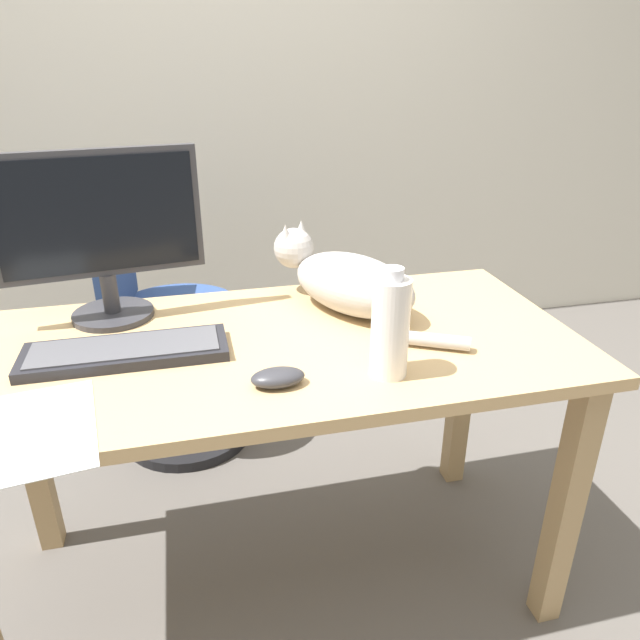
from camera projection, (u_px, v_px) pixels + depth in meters
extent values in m
plane|color=#59544F|center=(282.00, 574.00, 1.67)|extent=(8.00, 8.00, 0.00)
cube|color=beige|center=(210.00, 67.00, 2.49)|extent=(6.00, 0.04, 2.60)
cube|color=tan|center=(274.00, 347.00, 1.37)|extent=(1.43, 0.68, 0.03)
cube|color=tan|center=(566.00, 507.00, 1.41)|extent=(0.06, 0.06, 0.72)
cube|color=tan|center=(30.00, 446.00, 1.63)|extent=(0.06, 0.06, 0.72)
cube|color=tan|center=(461.00, 388.00, 1.91)|extent=(0.06, 0.06, 0.72)
cylinder|color=black|center=(189.00, 429.00, 2.28)|extent=(0.48, 0.48, 0.04)
cylinder|color=black|center=(184.00, 380.00, 2.19)|extent=(0.06, 0.06, 0.48)
cylinder|color=navy|center=(176.00, 313.00, 2.07)|extent=(0.44, 0.44, 0.06)
cube|color=navy|center=(113.00, 253.00, 1.96)|extent=(0.10, 0.36, 0.40)
cylinder|color=#333338|center=(113.00, 314.00, 1.48)|extent=(0.20, 0.20, 0.01)
cylinder|color=#333338|center=(110.00, 293.00, 1.46)|extent=(0.04, 0.04, 0.10)
cube|color=#333338|center=(97.00, 214.00, 1.38)|extent=(0.48, 0.09, 0.30)
cube|color=black|center=(98.00, 216.00, 1.36)|extent=(0.45, 0.06, 0.27)
cube|color=#232328|center=(126.00, 352.00, 1.29)|extent=(0.44, 0.15, 0.02)
cube|color=#515156|center=(125.00, 346.00, 1.28)|extent=(0.40, 0.12, 0.00)
ellipsoid|color=#B2ADA8|center=(353.00, 284.00, 1.49)|extent=(0.35, 0.40, 0.15)
sphere|color=#B2ADA8|center=(294.00, 248.00, 1.60)|extent=(0.11, 0.11, 0.11)
cone|color=#B2ADA8|center=(285.00, 233.00, 1.56)|extent=(0.04, 0.04, 0.04)
cone|color=#B2ADA8|center=(301.00, 228.00, 1.60)|extent=(0.04, 0.04, 0.04)
cylinder|color=#B2ADA8|center=(430.00, 340.00, 1.32)|extent=(0.17, 0.11, 0.03)
ellipsoid|color=#333338|center=(278.00, 377.00, 1.17)|extent=(0.11, 0.06, 0.04)
cube|color=white|center=(33.00, 431.00, 1.04)|extent=(0.25, 0.32, 0.00)
cylinder|color=silver|center=(390.00, 328.00, 1.18)|extent=(0.08, 0.08, 0.21)
cylinder|color=silver|center=(393.00, 274.00, 1.13)|extent=(0.04, 0.04, 0.02)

